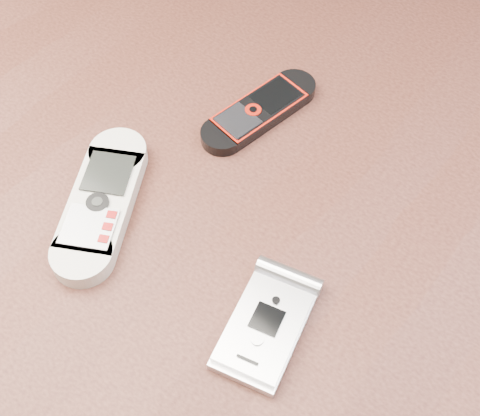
# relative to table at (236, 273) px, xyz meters

# --- Properties ---
(table) EXTENTS (1.20, 0.80, 0.75)m
(table) POSITION_rel_table_xyz_m (0.00, 0.00, 0.00)
(table) COLOR black
(table) RESTS_ON ground
(nokia_white) EXTENTS (0.12, 0.16, 0.02)m
(nokia_white) POSITION_rel_table_xyz_m (-0.09, -0.06, 0.11)
(nokia_white) COLOR silver
(nokia_white) RESTS_ON table
(nokia_black_red) EXTENTS (0.06, 0.14, 0.01)m
(nokia_black_red) POSITION_rel_table_xyz_m (-0.05, 0.10, 0.11)
(nokia_black_red) COLOR black
(nokia_black_red) RESTS_ON table
(motorola_razr) EXTENTS (0.07, 0.11, 0.02)m
(motorola_razr) POSITION_rel_table_xyz_m (0.08, -0.07, 0.11)
(motorola_razr) COLOR silver
(motorola_razr) RESTS_ON table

